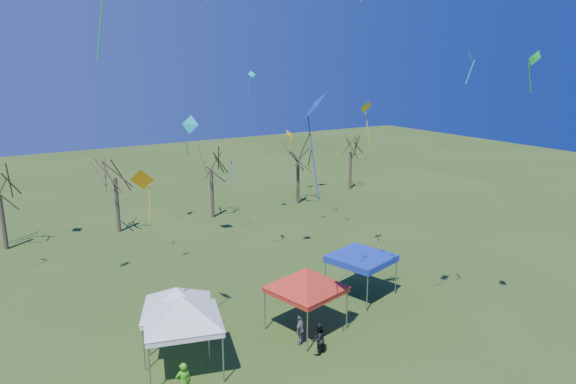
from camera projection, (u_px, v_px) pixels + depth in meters
name	position (u px, v px, depth m)	size (l,w,h in m)	color
ground	(302.00, 361.00, 24.41)	(140.00, 140.00, 0.00)	#2F4917
tree_2	(113.00, 158.00, 41.72)	(3.71, 3.71, 8.18)	#3D2D21
tree_3	(211.00, 152.00, 45.81)	(3.59, 3.59, 7.91)	#3D2D21
tree_4	(298.00, 144.00, 50.57)	(3.58, 3.58, 7.89)	#3D2D21
tree_5	(351.00, 138.00, 56.64)	(3.39, 3.39, 7.46)	#3D2D21
tent_white_west	(182.00, 302.00, 23.02)	(4.55, 4.55, 4.17)	gray
tent_white_mid	(176.00, 292.00, 24.51)	(4.12, 4.12, 3.92)	gray
tent_red	(306.00, 272.00, 26.49)	(4.51, 4.51, 4.08)	gray
tent_blue	(361.00, 259.00, 30.81)	(4.01, 4.01, 2.57)	gray
person_dark	(318.00, 339.00, 24.82)	(0.80, 0.62, 1.64)	black
person_green	(184.00, 382.00, 21.29)	(0.66, 0.43, 1.80)	#41A41A
person_grey	(300.00, 329.00, 25.70)	(0.95, 0.40, 1.62)	slate
kite_9	(534.00, 59.00, 23.05)	(0.60, 0.85, 1.97)	#16941C
kite_22	(232.00, 163.00, 41.62)	(0.81, 0.89, 2.48)	blue
kite_12	(290.00, 135.00, 48.08)	(1.25, 1.16, 3.17)	#FFAB0D
kite_5	(314.00, 106.00, 19.95)	(1.58, 1.72, 4.55)	#1333CD
kite_1	(142.00, 180.00, 21.42)	(1.09, 0.86, 2.29)	orange
kite_17	(366.00, 108.00, 34.26)	(1.12, 0.79, 3.14)	yellow
kite_11	(190.00, 125.00, 37.85)	(1.24, 1.38, 3.12)	#0CB4B7
kite_25	(471.00, 57.00, 24.09)	(0.69, 0.72, 1.64)	#0DCBBE
kite_19	(252.00, 75.00, 42.26)	(0.70, 0.50, 1.81)	#0DCFC2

